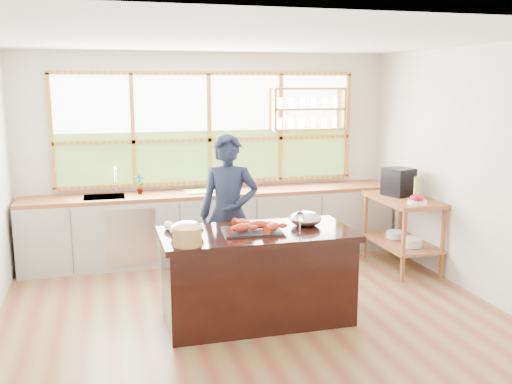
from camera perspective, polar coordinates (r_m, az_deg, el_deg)
name	(u,v)px	position (r m, az deg, el deg)	size (l,w,h in m)	color
ground_plane	(252,312)	(5.95, -0.42, -11.88)	(5.00, 5.00, 0.00)	olive
room_shell	(241,136)	(6.02, -1.47, 5.63)	(5.02, 4.52, 2.71)	silver
back_counter	(213,224)	(7.60, -4.30, -3.23)	(4.90, 0.63, 0.90)	#B9B6AE
right_shelf_unit	(403,221)	(7.36, 14.48, -2.82)	(0.62, 1.10, 0.90)	#976031
island	(257,276)	(5.61, 0.10, -8.36)	(1.85, 0.90, 0.90)	black
cook	(229,214)	(6.25, -2.74, -2.26)	(0.64, 0.42, 1.77)	#171E33
potted_plant	(139,184)	(7.43, -11.60, 0.79)	(0.14, 0.09, 0.26)	slate
cutting_board	(201,191)	(7.48, -5.55, 0.07)	(0.40, 0.30, 0.01)	#71D144
espresso_machine	(398,182)	(7.40, 14.06, 0.99)	(0.30, 0.33, 0.35)	black
wine_bottle	(417,189)	(7.13, 15.77, 0.31)	(0.07, 0.07, 0.29)	#98AB4A
fruit_bowl	(417,200)	(6.93, 15.83, -0.82)	(0.22, 0.22, 0.11)	white
slate_board	(252,231)	(5.45, -0.41, -3.92)	(0.55, 0.40, 0.02)	black
lobster_pile	(254,226)	(5.44, -0.18, -3.41)	(0.52, 0.44, 0.08)	red
mixing_bowl_left	(187,229)	(5.32, -6.91, -3.71)	(0.32, 0.32, 0.15)	#B7B9BE
mixing_bowl_right	(306,219)	(5.70, 4.98, -2.70)	(0.31, 0.31, 0.15)	#B7B9BE
wine_glass	(300,218)	(5.34, 4.42, -2.57)	(0.08, 0.08, 0.22)	silver
wicker_basket	(187,236)	(5.02, -6.88, -4.43)	(0.25, 0.25, 0.16)	#9F7142
parchment_roll	(174,228)	(5.49, -8.20, -3.60)	(0.08, 0.08, 0.30)	silver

